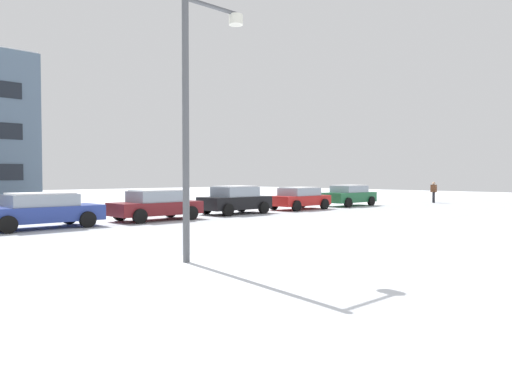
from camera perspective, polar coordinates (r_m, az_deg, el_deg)
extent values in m
plane|color=white|center=(11.59, -28.11, -8.36)|extent=(120.00, 120.00, 0.00)
cylinder|color=#4C4F54|center=(11.18, -8.51, 7.66)|extent=(0.16, 0.16, 6.29)
cylinder|color=#4C4F54|center=(12.28, -5.40, 21.49)|extent=(1.54, 0.10, 0.10)
cylinder|color=silver|center=(12.69, -2.46, 20.13)|extent=(0.36, 0.36, 0.25)
cube|color=#283D93|center=(20.02, -24.60, -2.41)|extent=(4.46, 1.85, 0.60)
cube|color=#8C99A8|center=(19.99, -24.62, -0.90)|extent=(2.45, 1.70, 0.46)
cube|color=white|center=(19.98, -24.63, -0.16)|extent=(2.23, 1.57, 0.06)
cylinder|color=black|center=(21.41, -21.71, -2.78)|extent=(0.64, 0.22, 0.64)
cylinder|color=black|center=(19.69, -19.73, -3.15)|extent=(0.64, 0.22, 0.64)
cylinder|color=black|center=(18.74, -27.88, -3.52)|extent=(0.64, 0.22, 0.64)
cube|color=maroon|center=(22.04, -12.01, -1.93)|extent=(4.11, 1.77, 0.58)
cube|color=#8C99A8|center=(22.02, -12.02, -0.53)|extent=(2.27, 1.62, 0.50)
cube|color=white|center=(22.01, -12.03, 0.19)|extent=(2.06, 1.50, 0.06)
cylinder|color=black|center=(23.52, -10.35, -2.26)|extent=(0.64, 0.22, 0.64)
cylinder|color=black|center=(22.04, -7.83, -2.53)|extent=(0.64, 0.22, 0.64)
cylinder|color=black|center=(22.20, -16.16, -2.56)|extent=(0.64, 0.22, 0.64)
cylinder|color=black|center=(20.62, -13.90, -2.87)|extent=(0.64, 0.22, 0.64)
cube|color=black|center=(25.24, -2.55, -1.31)|extent=(3.87, 1.81, 0.66)
cube|color=#8C99A8|center=(25.21, -2.55, 0.03)|extent=(2.13, 1.66, 0.52)
cube|color=white|center=(25.21, -2.55, 0.69)|extent=(1.94, 1.53, 0.06)
cylinder|color=black|center=(26.77, -1.78, -1.73)|extent=(0.64, 0.22, 0.64)
cylinder|color=black|center=(25.43, 0.94, -1.92)|extent=(0.64, 0.22, 0.64)
cylinder|color=black|center=(25.18, -6.07, -1.97)|extent=(0.64, 0.22, 0.64)
cylinder|color=black|center=(23.75, -3.42, -2.19)|extent=(0.64, 0.22, 0.64)
cube|color=red|center=(28.68, 5.27, -1.01)|extent=(3.95, 1.82, 0.58)
cube|color=#8C99A8|center=(28.66, 5.27, 0.02)|extent=(2.17, 1.67, 0.45)
cube|color=white|center=(28.65, 5.27, 0.54)|extent=(1.98, 1.54, 0.06)
cylinder|color=black|center=(30.26, 5.57, -1.31)|extent=(0.64, 0.22, 0.64)
cylinder|color=black|center=(29.08, 8.30, -1.46)|extent=(0.64, 0.22, 0.64)
cylinder|color=black|center=(28.39, 2.16, -1.52)|extent=(0.64, 0.22, 0.64)
cylinder|color=black|center=(27.13, 4.92, -1.68)|extent=(0.64, 0.22, 0.64)
cube|color=#1E6038|center=(32.58, 11.22, -0.62)|extent=(4.12, 1.73, 0.66)
cube|color=#8C99A8|center=(32.56, 11.23, 0.35)|extent=(2.27, 1.59, 0.44)
cube|color=white|center=(32.55, 11.23, 0.79)|extent=(2.06, 1.47, 0.06)
cylinder|color=black|center=(34.18, 11.33, -0.97)|extent=(0.64, 0.22, 0.64)
cylinder|color=black|center=(33.20, 13.80, -1.07)|extent=(0.64, 0.22, 0.64)
cylinder|color=black|center=(32.05, 8.55, -1.15)|extent=(0.64, 0.22, 0.64)
cylinder|color=black|center=(31.00, 11.10, -1.26)|extent=(0.64, 0.22, 0.64)
cylinder|color=black|center=(38.48, 20.69, -0.61)|extent=(0.14, 0.14, 0.81)
cylinder|color=black|center=(38.11, 20.76, -0.64)|extent=(0.14, 0.14, 0.81)
cube|color=#59331E|center=(38.27, 20.74, 0.41)|extent=(0.32, 0.43, 0.57)
sphere|color=tan|center=(38.27, 20.74, 1.00)|extent=(0.22, 0.22, 0.22)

